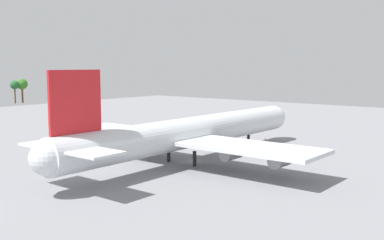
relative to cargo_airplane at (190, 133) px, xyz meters
The scene contains 5 objects.
ground_plane 5.81m from the cargo_airplane, ahead, with size 287.77×287.77×0.00m, color gray.
cargo_airplane is the anchor object (origin of this frame).
pushback_tractor 32.42m from the cargo_airplane, 96.87° to the left, with size 5.18×3.30×2.51m.
fuel_truck 26.32m from the cargo_airplane, 18.79° to the left, with size 4.46×3.59×2.44m.
safety_cone_nose 33.39m from the cargo_airplane, ahead, with size 0.40×0.40×0.57m, color orange.
Camera 1 is at (-70.37, -56.62, 19.12)m, focal length 42.88 mm.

